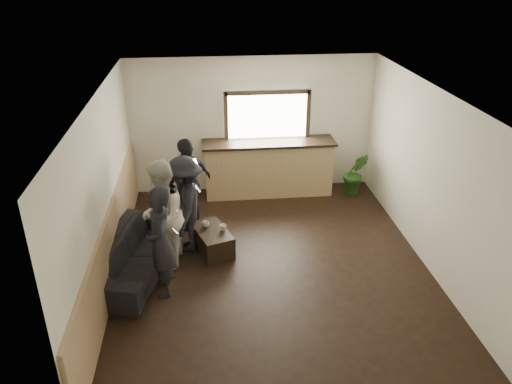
{
  "coord_description": "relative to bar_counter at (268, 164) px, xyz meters",
  "views": [
    {
      "loc": [
        -0.97,
        -6.76,
        4.6
      ],
      "look_at": [
        -0.2,
        0.4,
        1.13
      ],
      "focal_mm": 35.0,
      "sensor_mm": 36.0,
      "label": 1
    }
  ],
  "objects": [
    {
      "name": "cup_a",
      "position": [
        -1.33,
        -2.03,
        -0.2
      ],
      "size": [
        0.17,
        0.17,
        0.09
      ],
      "primitive_type": "imported",
      "rotation": [
        0.0,
        0.0,
        5.65
      ],
      "color": "silver",
      "rests_on": "coffee_table"
    },
    {
      "name": "person_d",
      "position": [
        -1.61,
        -1.3,
        0.22
      ],
      "size": [
        1.04,
        0.98,
        1.73
      ],
      "rotation": [
        0.0,
        0.0,
        -2.42
      ],
      "color": "black",
      "rests_on": "ground"
    },
    {
      "name": "room_shell",
      "position": [
        -1.04,
        -2.7,
        0.83
      ],
      "size": [
        5.01,
        6.01,
        2.8
      ],
      "color": "silver",
      "rests_on": "ground"
    },
    {
      "name": "ground",
      "position": [
        -0.3,
        -2.7,
        -0.64
      ],
      "size": [
        5.0,
        6.0,
        0.01
      ],
      "primitive_type": "cube",
      "color": "black"
    },
    {
      "name": "person_b",
      "position": [
        -2.0,
        -2.53,
        0.26
      ],
      "size": [
        0.79,
        0.96,
        1.81
      ],
      "rotation": [
        0.0,
        0.0,
        -1.7
      ],
      "color": "beige",
      "rests_on": "ground"
    },
    {
      "name": "bar_counter",
      "position": [
        0.0,
        0.0,
        0.0
      ],
      "size": [
        2.7,
        0.68,
        2.13
      ],
      "color": "tan",
      "rests_on": "ground"
    },
    {
      "name": "person_c",
      "position": [
        -1.65,
        -2.03,
        0.19
      ],
      "size": [
        0.71,
        1.13,
        1.67
      ],
      "rotation": [
        0.0,
        0.0,
        -1.66
      ],
      "color": "black",
      "rests_on": "ground"
    },
    {
      "name": "potted_plant",
      "position": [
        1.8,
        -0.24,
        -0.18
      ],
      "size": [
        0.53,
        0.43,
        0.92
      ],
      "primitive_type": "imported",
      "rotation": [
        0.0,
        0.0,
        -0.06
      ],
      "color": "#2D6623",
      "rests_on": "ground"
    },
    {
      "name": "sofa",
      "position": [
        -2.45,
        -2.66,
        -0.31
      ],
      "size": [
        1.41,
        2.41,
        0.66
      ],
      "primitive_type": "imported",
      "rotation": [
        0.0,
        0.0,
        1.32
      ],
      "color": "black",
      "rests_on": "ground"
    },
    {
      "name": "person_a",
      "position": [
        -1.98,
        -3.23,
        0.21
      ],
      "size": [
        0.51,
        0.67,
        1.71
      ],
      "rotation": [
        0.0,
        0.0,
        -1.44
      ],
      "color": "black",
      "rests_on": "ground"
    },
    {
      "name": "cup_b",
      "position": [
        -1.05,
        -2.18,
        -0.2
      ],
      "size": [
        0.14,
        0.14,
        0.1
      ],
      "primitive_type": "imported",
      "rotation": [
        0.0,
        0.0,
        5.94
      ],
      "color": "silver",
      "rests_on": "coffee_table"
    },
    {
      "name": "coffee_table",
      "position": [
        -1.24,
        -2.16,
        -0.45
      ],
      "size": [
        0.76,
        0.99,
        0.39
      ],
      "primitive_type": "cube",
      "rotation": [
        0.0,
        0.0,
        0.34
      ],
      "color": "black",
      "rests_on": "ground"
    }
  ]
}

